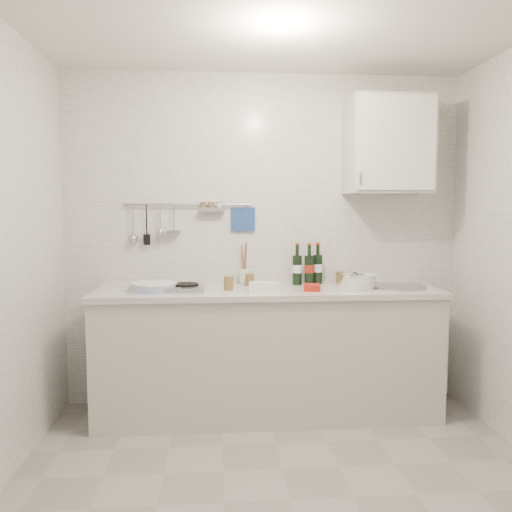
{
  "coord_description": "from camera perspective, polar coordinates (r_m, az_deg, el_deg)",
  "views": [
    {
      "loc": [
        -0.36,
        -2.4,
        1.46
      ],
      "look_at": [
        -0.1,
        0.9,
        1.17
      ],
      "focal_mm": 35.0,
      "sensor_mm": 36.0,
      "label": 1
    }
  ],
  "objects": [
    {
      "name": "floor",
      "position": [
        2.83,
        3.84,
        -26.06
      ],
      "size": [
        3.0,
        3.0,
        0.0
      ],
      "primitive_type": "plane",
      "color": "gray",
      "rests_on": "ground"
    },
    {
      "name": "back_wall",
      "position": [
        3.82,
        0.91,
        1.83
      ],
      "size": [
        3.0,
        0.02,
        2.5
      ],
      "primitive_type": "cube",
      "color": "silver",
      "rests_on": "floor"
    },
    {
      "name": "counter",
      "position": [
        3.67,
        1.44,
        -11.28
      ],
      "size": [
        2.44,
        0.64,
        0.96
      ],
      "color": "#B9B6AB",
      "rests_on": "floor"
    },
    {
      "name": "wall_rail",
      "position": [
        3.78,
        -8.11,
        4.41
      ],
      "size": [
        0.98,
        0.09,
        0.34
      ],
      "color": "#93969B",
      "rests_on": "back_wall"
    },
    {
      "name": "wall_cabinet",
      "position": [
        3.87,
        14.9,
        12.09
      ],
      "size": [
        0.6,
        0.38,
        0.7
      ],
      "color": "#B9B6AB",
      "rests_on": "back_wall"
    },
    {
      "name": "plate_stack_hob",
      "position": [
        3.54,
        -11.73,
        -3.44
      ],
      "size": [
        0.35,
        0.34,
        0.05
      ],
      "rotation": [
        0.0,
        0.0,
        0.26
      ],
      "color": "#516BB9",
      "rests_on": "counter"
    },
    {
      "name": "plate_stack_sink",
      "position": [
        3.65,
        11.56,
        -2.87
      ],
      "size": [
        0.28,
        0.27,
        0.11
      ],
      "rotation": [
        0.0,
        0.0,
        -0.14
      ],
      "color": "white",
      "rests_on": "counter"
    },
    {
      "name": "wine_bottles",
      "position": [
        3.78,
        5.97,
        -0.91
      ],
      "size": [
        0.24,
        0.12,
        0.31
      ],
      "rotation": [
        0.0,
        0.0,
        0.23
      ],
      "color": "black",
      "rests_on": "counter"
    },
    {
      "name": "butter_dish",
      "position": [
        3.44,
        0.96,
        -3.53
      ],
      "size": [
        0.22,
        0.13,
        0.06
      ],
      "primitive_type": "cube",
      "rotation": [
        0.0,
        0.0,
        -0.13
      ],
      "color": "white",
      "rests_on": "counter"
    },
    {
      "name": "strawberry_punnet",
      "position": [
        3.49,
        6.4,
        -3.59
      ],
      "size": [
        0.12,
        0.12,
        0.05
      ],
      "primitive_type": "cube",
      "rotation": [
        0.0,
        0.0,
        -0.13
      ],
      "color": "red",
      "rests_on": "counter"
    },
    {
      "name": "utensil_crock",
      "position": [
        3.78,
        -1.35,
        -2.13
      ],
      "size": [
        0.08,
        0.08,
        0.31
      ],
      "rotation": [
        0.0,
        0.0,
        0.22
      ],
      "color": "white",
      "rests_on": "counter"
    },
    {
      "name": "jar_a",
      "position": [
        3.69,
        -0.75,
        -2.67
      ],
      "size": [
        0.07,
        0.07,
        0.1
      ],
      "rotation": [
        0.0,
        0.0,
        -0.13
      ],
      "color": "brown",
      "rests_on": "counter"
    },
    {
      "name": "jar_b",
      "position": [
        3.9,
        9.62,
        -2.38
      ],
      "size": [
        0.07,
        0.07,
        0.09
      ],
      "rotation": [
        0.0,
        0.0,
        -0.12
      ],
      "color": "brown",
      "rests_on": "counter"
    },
    {
      "name": "jar_c",
      "position": [
        3.77,
        10.14,
        -2.66
      ],
      "size": [
        0.06,
        0.06,
        0.09
      ],
      "rotation": [
        0.0,
        0.0,
        -0.38
      ],
      "color": "brown",
      "rests_on": "counter"
    },
    {
      "name": "jar_d",
      "position": [
        3.49,
        -3.15,
        -3.06
      ],
      "size": [
        0.07,
        0.07,
        0.1
      ],
      "rotation": [
        0.0,
        0.0,
        -0.43
      ],
      "color": "brown",
      "rests_on": "counter"
    }
  ]
}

